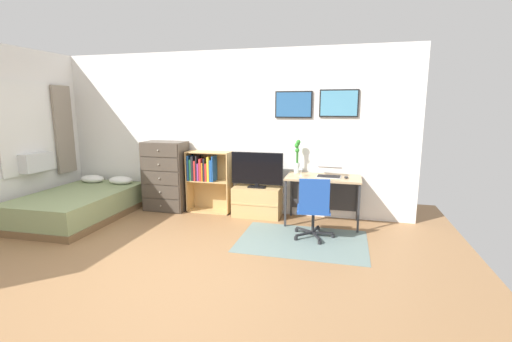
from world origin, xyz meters
name	(u,v)px	position (x,y,z in m)	size (l,w,h in m)	color
ground_plane	(158,270)	(0.00, 0.00, 0.00)	(7.20, 7.20, 0.00)	#936B44
wall_back_with_posters	(229,132)	(0.02, 2.43, 1.36)	(6.12, 0.09, 2.70)	white
area_rug	(302,241)	(1.45, 1.24, 0.00)	(1.70, 1.20, 0.01)	slate
bed	(79,205)	(-2.19, 1.37, 0.22)	(1.38, 2.05, 0.56)	brown
dresser	(166,176)	(-1.05, 2.15, 0.60)	(0.73, 0.46, 1.20)	#4C4238
bookshelf	(206,175)	(-0.33, 2.22, 0.63)	(0.75, 0.30, 1.04)	tan
tv_stand	(257,202)	(0.59, 2.17, 0.25)	(0.78, 0.41, 0.49)	tan
television	(257,170)	(0.59, 2.15, 0.78)	(0.85, 0.16, 0.57)	black
desk	(323,184)	(1.65, 2.14, 0.61)	(1.11, 0.63, 0.74)	tan
office_chair	(314,207)	(1.58, 1.35, 0.46)	(0.57, 0.58, 0.86)	#232326
laptop	(329,172)	(1.74, 2.12, 0.80)	(0.38, 0.41, 0.16)	#B7B7BC
computer_mouse	(346,177)	(1.99, 2.01, 0.76)	(0.06, 0.10, 0.03)	#262628
bamboo_vase	(297,155)	(1.22, 2.27, 1.02)	(0.10, 0.10, 0.53)	silver
wine_glass	(301,168)	(1.32, 1.99, 0.87)	(0.07, 0.07, 0.18)	silver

